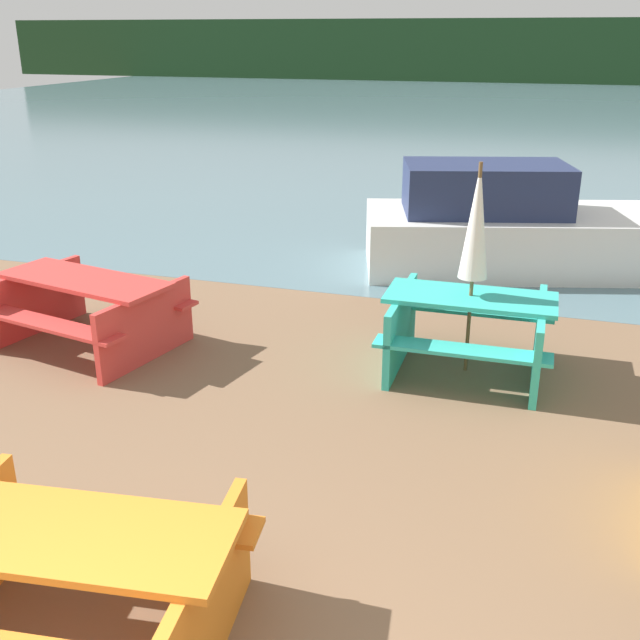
% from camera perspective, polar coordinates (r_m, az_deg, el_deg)
% --- Properties ---
extents(water, '(60.00, 50.00, 0.00)m').
position_cam_1_polar(water, '(33.93, 15.15, 15.07)').
color(water, slate).
rests_on(water, ground_plane).
extents(far_treeline, '(80.00, 1.60, 4.00)m').
position_cam_1_polar(far_treeline, '(53.78, 16.63, 19.06)').
color(far_treeline, '#1E3D1E').
rests_on(far_treeline, water).
extents(picnic_table_orange, '(1.93, 1.59, 0.77)m').
position_cam_1_polar(picnic_table_orange, '(4.37, -18.51, -18.10)').
color(picnic_table_orange, orange).
rests_on(picnic_table_orange, ground_plane).
extents(picnic_table_red, '(2.14, 1.74, 0.76)m').
position_cam_1_polar(picnic_table_red, '(8.27, -17.36, 1.14)').
color(picnic_table_red, red).
rests_on(picnic_table_red, ground_plane).
extents(picnic_table_teal, '(1.63, 1.40, 0.79)m').
position_cam_1_polar(picnic_table_teal, '(7.44, 11.24, -0.47)').
color(picnic_table_teal, '#33B7A8').
rests_on(picnic_table_teal, ground_plane).
extents(umbrella_white, '(0.28, 0.28, 2.06)m').
position_cam_1_polar(umbrella_white, '(7.13, 11.83, 7.26)').
color(umbrella_white, brown).
rests_on(umbrella_white, ground_plane).
extents(boat, '(5.29, 3.03, 1.48)m').
position_cam_1_polar(boat, '(10.98, 15.95, 6.60)').
color(boat, silver).
rests_on(boat, water).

